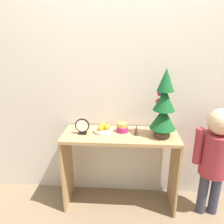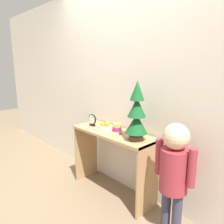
# 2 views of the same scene
# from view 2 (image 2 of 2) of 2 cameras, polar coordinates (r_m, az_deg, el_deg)

# --- Properties ---
(ground_plane) EXTENTS (12.00, 12.00, 0.00)m
(ground_plane) POSITION_cam_2_polar(r_m,az_deg,el_deg) (2.74, -2.95, -21.53)
(ground_plane) COLOR #7A664C
(back_wall) EXTENTS (7.00, 0.05, 2.50)m
(back_wall) POSITION_cam_2_polar(r_m,az_deg,el_deg) (2.59, 4.07, 6.18)
(back_wall) COLOR beige
(back_wall) RESTS_ON ground_plane
(console_table) EXTENTS (1.06, 0.39, 0.77)m
(console_table) POSITION_cam_2_polar(r_m,az_deg,el_deg) (2.58, 0.21, -9.13)
(console_table) COLOR tan
(console_table) RESTS_ON ground_plane
(mini_tree) EXTENTS (0.23, 0.23, 0.61)m
(mini_tree) POSITION_cam_2_polar(r_m,az_deg,el_deg) (2.19, 6.48, -0.34)
(mini_tree) COLOR #4C3828
(mini_tree) RESTS_ON console_table
(fruit_bowl) EXTENTS (0.17, 0.17, 0.08)m
(fruit_bowl) POSITION_cam_2_polar(r_m,az_deg,el_deg) (2.65, -1.68, -3.60)
(fruit_bowl) COLOR silver
(fruit_bowl) RESTS_ON console_table
(singing_bowl) EXTENTS (0.11, 0.11, 0.09)m
(singing_bowl) POSITION_cam_2_polar(r_m,az_deg,el_deg) (2.53, 1.33, -4.10)
(singing_bowl) COLOR #9E2366
(singing_bowl) RESTS_ON console_table
(desk_clock) EXTENTS (0.13, 0.04, 0.15)m
(desk_clock) POSITION_cam_2_polar(r_m,az_deg,el_deg) (2.74, -5.17, -2.15)
(desk_clock) COLOR black
(desk_clock) RESTS_ON console_table
(figurine) EXTENTS (0.04, 0.04, 0.10)m
(figurine) POSITION_cam_2_polar(r_m,az_deg,el_deg) (2.40, 2.24, -4.83)
(figurine) COLOR #382D23
(figurine) RESTS_ON console_table
(child_figure) EXTENTS (0.39, 0.25, 1.05)m
(child_figure) POSITION_cam_2_polar(r_m,az_deg,el_deg) (2.03, 15.93, -13.78)
(child_figure) COLOR #38384C
(child_figure) RESTS_ON ground_plane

